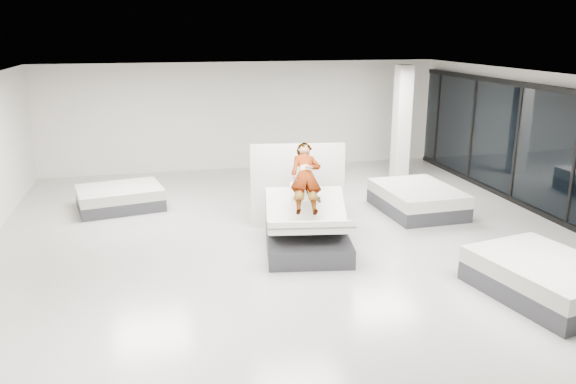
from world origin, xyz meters
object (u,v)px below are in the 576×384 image
Objects in this scene: person at (306,185)px; remote at (319,200)px; hero_bed at (307,231)px; flat_bed_right_near at (546,278)px; flat_bed_left_far at (120,198)px; flat_bed_right_far at (417,199)px; divider_panel at (298,186)px; column at (402,124)px.

person is 11.91× the size of remote.
hero_bed is 0.93× the size of flat_bed_right_near.
remote is 0.07× the size of flat_bed_left_far.
person is (0.05, 0.30, 0.83)m from hero_bed.
remote is 0.06× the size of flat_bed_right_far.
divider_panel is (0.11, 1.08, -0.31)m from person.
person is at bearing -155.13° from flat_bed_right_far.
column is (0.71, 7.22, 1.30)m from flat_bed_right_near.
divider_panel is (-0.05, 1.47, -0.12)m from remote.
flat_bed_left_far is at bearing 146.07° from remote.
hero_bed is 5.09m from flat_bed_left_far.
remote is 5.36m from flat_bed_left_far.
column is (3.90, 4.47, 1.21)m from hero_bed.
remote is at bearing -148.22° from flat_bed_right_far.
flat_bed_right_far is 0.90× the size of flat_bed_right_near.
hero_bed is 1.14× the size of divider_panel.
person reaches higher than remote.
column is at bearing 60.54° from remote.
flat_bed_right_near is at bearing -34.66° from person.
remote is (0.16, -0.38, -0.20)m from person.
column reaches higher than flat_bed_left_far.
flat_bed_right_near is (3.19, -2.75, -0.09)m from hero_bed.
person is 5.02m from flat_bed_left_far.
flat_bed_right_far is (2.92, 1.81, -0.73)m from remote.
divider_panel is 3.05m from flat_bed_right_far.
hero_bed is at bearing -131.07° from column.
column is (3.85, 4.17, 0.38)m from person.
flat_bed_right_near is at bearing -95.59° from column.
flat_bed_right_far is at bearing 41.30° from remote.
flat_bed_right_far is (3.13, 1.73, -0.10)m from hero_bed.
divider_panel is at bearing 93.85° from person.
flat_bed_left_far is (-3.64, 3.56, -0.13)m from hero_bed.
hero_bed is at bearing -151.13° from flat_bed_right_far.
flat_bed_left_far is at bearing 148.02° from person.
flat_bed_right_far is (2.97, 0.34, -0.61)m from divider_panel.
person is 0.68× the size of flat_bed_right_near.
person is 4.47m from flat_bed_right_near.
divider_panel is at bearing 83.48° from hero_bed.
column reaches higher than hero_bed.
remote is 1.47m from divider_panel.
flat_bed_left_far is 0.67× the size of column.
person is 0.46m from remote.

